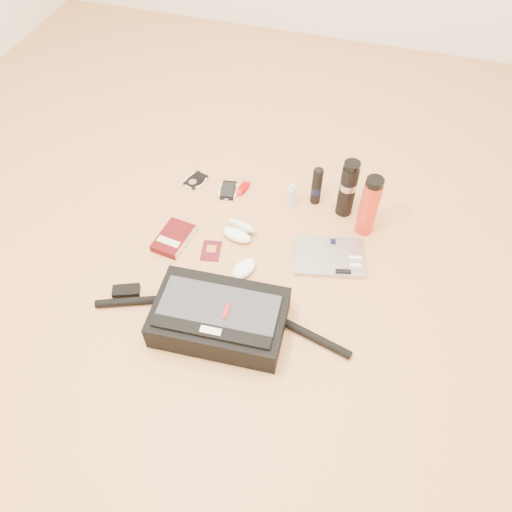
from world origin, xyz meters
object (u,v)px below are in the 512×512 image
Objects in this scene: messenger_bag at (219,317)px; thermos_red at (369,206)px; laptop at (330,257)px; thermos_black at (348,188)px; book at (174,238)px.

messenger_bag is 3.38× the size of thermos_red.
laptop is at bearing 49.23° from messenger_bag.
thermos_black is (0.34, 0.73, 0.08)m from messenger_bag.
book is at bearing -150.33° from thermos_black.
thermos_black reaches higher than laptop.
messenger_bag is 4.96× the size of book.
thermos_black is at bearing 61.26° from messenger_bag.
thermos_red reaches higher than thermos_black.
messenger_bag is at bearing -140.12° from laptop.
book is 0.79m from thermos_black.
book reaches higher than laptop.
thermos_black is at bearing 75.68° from laptop.
messenger_bag is 0.79m from thermos_red.
messenger_bag is at bearing -115.18° from thermos_black.
thermos_red reaches higher than messenger_bag.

